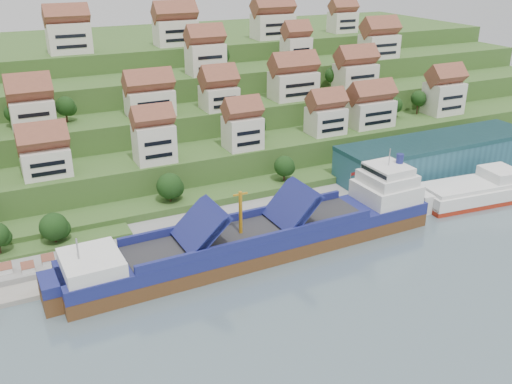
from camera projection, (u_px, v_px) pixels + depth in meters
ground at (307, 242)px, 128.51m from camera, size 300.00×300.00×0.00m
quay at (344, 198)px, 148.46m from camera, size 180.00×14.00×2.20m
pebble_beach at (29, 274)px, 115.14m from camera, size 45.00×20.00×1.00m
hillside at (165, 96)px, 210.04m from camera, size 260.00×128.00×31.00m
hillside_village at (210, 82)px, 169.39m from camera, size 160.28×64.18×29.10m
hillside_trees at (198, 127)px, 154.79m from camera, size 146.04×62.28×30.03m
warehouse at (437, 156)px, 160.45m from camera, size 60.00×15.00×10.00m
flagpole at (350, 185)px, 141.28m from camera, size 1.28×0.16×8.00m
beach_huts at (17, 272)px, 112.67m from camera, size 14.40×3.70×2.20m
cargo_ship at (268, 237)px, 123.27m from camera, size 83.50×15.45×18.51m
second_ship at (476, 191)px, 148.43m from camera, size 31.11×13.83×8.77m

